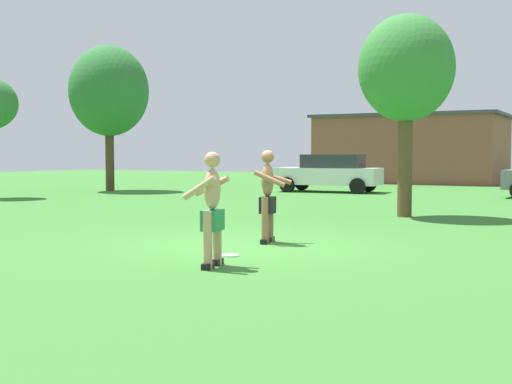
{
  "coord_description": "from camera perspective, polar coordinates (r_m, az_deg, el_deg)",
  "views": [
    {
      "loc": [
        5.82,
        -10.54,
        1.66
      ],
      "look_at": [
        0.47,
        -0.53,
        0.99
      ],
      "focal_mm": 47.13,
      "sensor_mm": 36.0,
      "label": 1
    }
  ],
  "objects": [
    {
      "name": "ground_plane",
      "position": [
        12.15,
        -0.78,
        -4.48
      ],
      "size": [
        80.0,
        80.0,
        0.0
      ],
      "primitive_type": "plane",
      "color": "#38752D"
    },
    {
      "name": "tree_left_field",
      "position": [
        29.92,
        -12.38,
        8.33
      ],
      "size": [
        3.42,
        3.42,
        6.26
      ],
      "color": "#4C3823",
      "rests_on": "ground_plane"
    },
    {
      "name": "player_near",
      "position": [
        12.3,
        1.02,
        -0.2
      ],
      "size": [
        0.65,
        0.7,
        1.7
      ],
      "color": "black",
      "rests_on": "ground_plane"
    },
    {
      "name": "outbuilding_behind_lot",
      "position": [
        38.98,
        13.18,
        3.6
      ],
      "size": [
        9.99,
        6.95,
        3.75
      ],
      "color": "brown",
      "rests_on": "ground_plane"
    },
    {
      "name": "car_white_near_post",
      "position": [
        28.4,
        6.27,
        1.66
      ],
      "size": [
        4.43,
        2.3,
        1.58
      ],
      "color": "white",
      "rests_on": "ground_plane"
    },
    {
      "name": "player_in_green",
      "position": [
        9.7,
        -3.76,
        -1.23
      ],
      "size": [
        0.64,
        0.65,
        1.67
      ],
      "color": "black",
      "rests_on": "ground_plane"
    },
    {
      "name": "frisbee",
      "position": [
        10.81,
        -2.2,
        -5.4
      ],
      "size": [
        0.28,
        0.28,
        0.03
      ],
      "primitive_type": "cylinder",
      "color": "white",
      "rests_on": "ground_plane"
    },
    {
      "name": "tree_right_field",
      "position": [
        17.85,
        12.63,
        10.05
      ],
      "size": [
        2.45,
        2.45,
        5.18
      ],
      "color": "brown",
      "rests_on": "ground_plane"
    }
  ]
}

